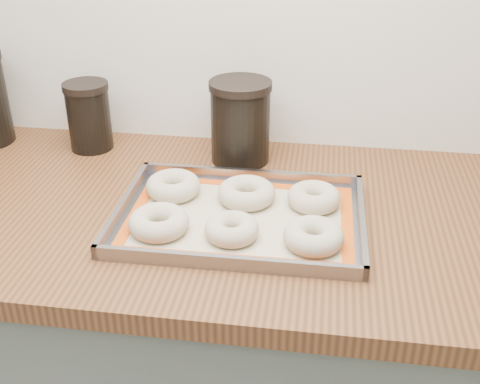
% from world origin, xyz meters
% --- Properties ---
extents(cabinet, '(3.00, 0.65, 0.86)m').
position_xyz_m(cabinet, '(0.00, 1.68, 0.43)').
color(cabinet, '#5E6659').
rests_on(cabinet, floor).
extents(countertop, '(3.06, 0.68, 0.04)m').
position_xyz_m(countertop, '(0.00, 1.68, 0.88)').
color(countertop, brown).
rests_on(countertop, cabinet).
extents(baking_tray, '(0.46, 0.33, 0.03)m').
position_xyz_m(baking_tray, '(0.25, 1.63, 0.91)').
color(baking_tray, gray).
rests_on(baking_tray, countertop).
extents(baking_mat, '(0.42, 0.29, 0.00)m').
position_xyz_m(baking_mat, '(0.25, 1.63, 0.90)').
color(baking_mat, '#C6B793').
rests_on(baking_mat, baking_tray).
extents(bagel_front_left, '(0.11, 0.11, 0.04)m').
position_xyz_m(bagel_front_left, '(0.11, 1.56, 0.92)').
color(bagel_front_left, '#C3B597').
rests_on(bagel_front_left, baking_mat).
extents(bagel_front_mid, '(0.11, 0.11, 0.04)m').
position_xyz_m(bagel_front_mid, '(0.24, 1.56, 0.92)').
color(bagel_front_mid, '#C3B597').
rests_on(bagel_front_mid, baking_mat).
extents(bagel_front_right, '(0.13, 0.13, 0.04)m').
position_xyz_m(bagel_front_right, '(0.39, 1.55, 0.92)').
color(bagel_front_right, '#C3B597').
rests_on(bagel_front_right, baking_mat).
extents(bagel_back_left, '(0.12, 0.12, 0.04)m').
position_xyz_m(bagel_back_left, '(0.10, 1.70, 0.92)').
color(bagel_back_left, '#C3B597').
rests_on(bagel_back_left, baking_mat).
extents(bagel_back_mid, '(0.11, 0.11, 0.04)m').
position_xyz_m(bagel_back_mid, '(0.25, 1.69, 0.92)').
color(bagel_back_mid, '#C3B597').
rests_on(bagel_back_mid, baking_mat).
extents(bagel_back_right, '(0.11, 0.11, 0.04)m').
position_xyz_m(bagel_back_right, '(0.38, 1.69, 0.92)').
color(bagel_back_right, '#C3B597').
rests_on(bagel_back_right, baking_mat).
extents(canister_mid, '(0.10, 0.10, 0.16)m').
position_xyz_m(canister_mid, '(-0.14, 1.90, 0.98)').
color(canister_mid, black).
rests_on(canister_mid, countertop).
extents(canister_right, '(0.14, 0.14, 0.18)m').
position_xyz_m(canister_right, '(0.21, 1.89, 0.99)').
color(canister_right, black).
rests_on(canister_right, countertop).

